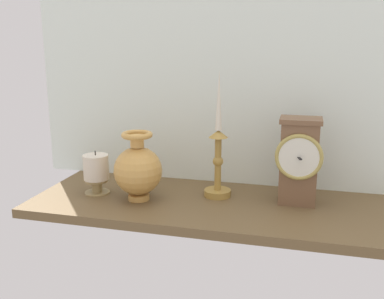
# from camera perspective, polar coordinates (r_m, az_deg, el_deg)

# --- Properties ---
(ground_plane) EXTENTS (1.00, 0.36, 0.02)m
(ground_plane) POSITION_cam_1_polar(r_m,az_deg,el_deg) (1.17, 3.46, -7.46)
(ground_plane) COLOR brown
(back_wall) EXTENTS (1.20, 0.02, 0.65)m
(back_wall) POSITION_cam_1_polar(r_m,az_deg,el_deg) (1.28, 5.31, 9.85)
(back_wall) COLOR white
(back_wall) RESTS_ON ground_plane
(mantel_clock) EXTENTS (0.12, 0.11, 0.23)m
(mantel_clock) POSITION_cam_1_polar(r_m,az_deg,el_deg) (1.16, 13.78, -1.36)
(mantel_clock) COLOR brown
(mantel_clock) RESTS_ON ground_plane
(candlestick_tall_left) EXTENTS (0.07, 0.07, 0.34)m
(candlestick_tall_left) POSITION_cam_1_polar(r_m,az_deg,el_deg) (1.18, 3.43, -0.91)
(candlestick_tall_left) COLOR #A8833A
(candlestick_tall_left) RESTS_ON ground_plane
(brass_vase_bulbous) EXTENTS (0.13, 0.13, 0.19)m
(brass_vase_bulbous) POSITION_cam_1_polar(r_m,az_deg,el_deg) (1.17, -7.08, -2.58)
(brass_vase_bulbous) COLOR gold
(brass_vase_bulbous) RESTS_ON ground_plane
(pillar_candle_front) EXTENTS (0.07, 0.07, 0.12)m
(pillar_candle_front) POSITION_cam_1_polar(r_m,az_deg,el_deg) (1.24, -12.41, -2.81)
(pillar_candle_front) COLOR #A08956
(pillar_candle_front) RESTS_ON ground_plane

